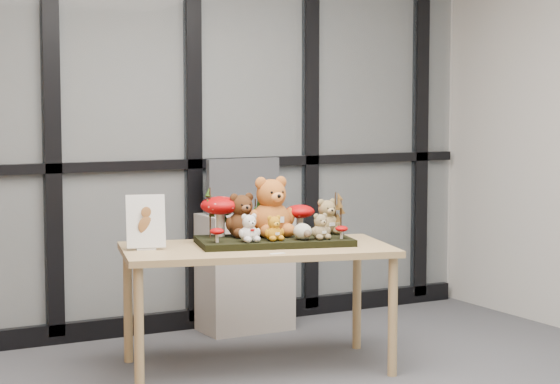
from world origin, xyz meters
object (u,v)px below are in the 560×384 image
bear_pooh_yellow (271,203)px  bear_tan_back (327,215)px  mushroom_front_left (217,234)px  mushroom_front_right (342,232)px  monitor (243,186)px  mushroom_back_left (220,214)px  display_table (257,259)px  bear_small_yellow (274,227)px  plush_cream_hedgehog (303,231)px  sign_holder (146,224)px  cabinet (245,272)px  mushroom_back_right (300,218)px  diorama_tray (274,241)px  bear_beige_small (320,225)px  bear_brown_medium (242,213)px  bear_white_bow (249,226)px

bear_pooh_yellow → bear_tan_back: (0.32, -0.07, -0.07)m
mushroom_front_left → mushroom_front_right: mushroom_front_left is taller
mushroom_front_right → monitor: size_ratio=0.16×
mushroom_back_left → mushroom_front_right: (0.53, -0.40, -0.08)m
display_table → bear_tan_back: (0.45, 0.03, 0.21)m
bear_small_yellow → plush_cream_hedgehog: bearing=-2.8°
bear_small_yellow → bear_tan_back: bearing=29.2°
bear_small_yellow → plush_cream_hedgehog: (0.15, -0.05, -0.03)m
sign_holder → cabinet: bearing=53.0°
bear_pooh_yellow → mushroom_back_right: size_ratio=1.99×
diorama_tray → mushroom_front_left: 0.35m
bear_small_yellow → bear_beige_small: 0.25m
bear_brown_medium → bear_small_yellow: (0.08, -0.22, -0.06)m
plush_cream_hedgehog → mushroom_front_right: size_ratio=1.27×
mushroom_back_right → sign_holder: sign_holder is taller
plush_cream_hedgehog → bear_tan_back: bearing=46.5°
bear_pooh_yellow → bear_beige_small: 0.31m
bear_pooh_yellow → diorama_tray: bearing=-90.3°
diorama_tray → bear_small_yellow: size_ratio=5.50×
sign_holder → bear_beige_small: bearing=-3.8°
diorama_tray → display_table: bearing=-153.4°
bear_tan_back → monitor: bearing=111.2°
mushroom_front_left → monitor: 1.07m
diorama_tray → bear_pooh_yellow: bear_pooh_yellow is taller
diorama_tray → monitor: size_ratio=1.69×
bear_pooh_yellow → bear_brown_medium: bearing=175.9°
diorama_tray → bear_small_yellow: bear_small_yellow is taller
monitor → bear_tan_back: bearing=-83.7°
display_table → bear_pooh_yellow: bearing=49.8°
bear_small_yellow → mushroom_front_left: bear_small_yellow is taller
bear_small_yellow → cabinet: (0.29, 0.94, -0.41)m
plush_cream_hedgehog → mushroom_back_right: bearing=79.1°
bear_brown_medium → bear_tan_back: (0.47, -0.12, -0.02)m
bear_white_bow → monitor: bearing=80.2°
bear_white_bow → mushroom_front_left: bear_white_bow is taller
display_table → bear_pooh_yellow: (0.14, 0.10, 0.28)m
diorama_tray → bear_tan_back: 0.36m
display_table → diorama_tray: 0.15m
bear_brown_medium → display_table: bearing=-68.6°
diorama_tray → plush_cream_hedgehog: size_ratio=8.37×
bear_white_bow → mushroom_front_right: bear_white_bow is taller
plush_cream_hedgehog → bear_small_yellow: bearing=177.2°
diorama_tray → bear_pooh_yellow: bearing=89.7°
bear_tan_back → mushroom_front_left: bear_tan_back is taller
bear_white_bow → bear_beige_small: (0.38, -0.09, -0.00)m
display_table → plush_cream_hedgehog: bearing=-14.3°
cabinet → sign_holder: bearing=-142.9°
bear_small_yellow → mushroom_front_left: (-0.30, 0.08, -0.03)m
bear_pooh_yellow → sign_holder: (-0.70, 0.07, -0.08)m
bear_beige_small → mushroom_back_right: mushroom_back_right is taller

